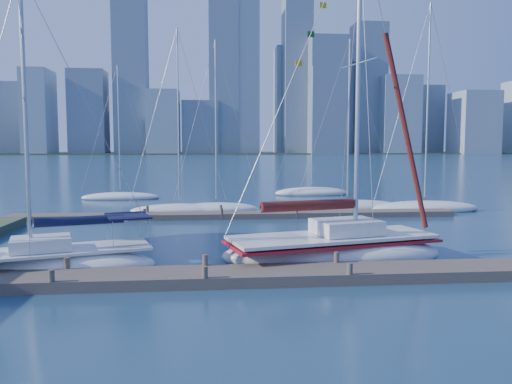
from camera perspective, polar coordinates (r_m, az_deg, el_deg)
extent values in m
plane|color=navy|center=(18.11, -5.83, -10.23)|extent=(700.00, 700.00, 0.00)
cube|color=#493E36|center=(18.06, -5.84, -9.62)|extent=(26.00, 2.00, 0.40)
cube|color=#493E36|center=(33.83, -2.30, -2.65)|extent=(30.00, 1.80, 0.36)
cube|color=#38472D|center=(337.49, -5.55, 4.41)|extent=(800.00, 100.00, 1.50)
ellipsoid|color=silver|center=(20.87, -21.81, -7.89)|extent=(7.94, 4.59, 1.32)
cube|color=silver|center=(20.74, -21.87, -6.22)|extent=(7.35, 4.24, 0.11)
cube|color=silver|center=(20.68, -23.37, -5.43)|extent=(2.50, 2.16, 0.49)
cylinder|color=silver|center=(20.40, -24.87, 8.06)|extent=(0.16, 0.16, 10.23)
cylinder|color=silver|center=(20.59, -19.44, -3.35)|extent=(3.44, 1.14, 0.09)
cylinder|color=black|center=(20.58, -19.45, -3.11)|extent=(3.25, 1.31, 0.35)
cube|color=black|center=(20.74, -14.45, -2.66)|extent=(2.14, 2.48, 0.07)
ellipsoid|color=silver|center=(21.41, 8.69, -7.09)|extent=(9.82, 5.15, 1.64)
cube|color=silver|center=(21.26, 8.71, -5.07)|extent=(9.09, 4.75, 0.13)
cube|color=silver|center=(21.51, 10.28, -3.94)|extent=(3.02, 2.55, 0.60)
cylinder|color=silver|center=(21.63, 11.60, 12.52)|extent=(0.20, 0.20, 13.02)
cylinder|color=silver|center=(20.58, 5.99, -1.84)|extent=(4.34, 1.13, 0.11)
cylinder|color=#470F13|center=(20.57, 5.99, -1.53)|extent=(4.07, 1.37, 0.44)
cube|color=maroon|center=(21.30, 8.71, -5.56)|extent=(9.31, 4.92, 0.11)
ellipsoid|color=silver|center=(36.60, -8.73, -2.10)|extent=(7.35, 3.82, 1.00)
cylinder|color=silver|center=(36.37, -8.88, 8.62)|extent=(0.11, 0.11, 12.19)
ellipsoid|color=silver|center=(36.72, -4.54, -2.01)|extent=(6.47, 2.75, 1.06)
cylinder|color=silver|center=(36.47, -4.61, 8.14)|extent=(0.12, 0.12, 11.41)
ellipsoid|color=silver|center=(38.02, 10.38, -1.79)|extent=(9.01, 5.08, 1.24)
cylinder|color=silver|center=(37.80, 10.55, 8.24)|extent=(0.13, 0.13, 11.46)
ellipsoid|color=silver|center=(39.11, 18.68, -1.80)|extent=(8.65, 3.83, 1.18)
cylinder|color=silver|center=(38.97, 19.03, 9.77)|extent=(0.13, 0.13, 14.03)
ellipsoid|color=silver|center=(47.16, -15.21, -0.59)|extent=(7.15, 2.41, 0.96)
cylinder|color=silver|center=(46.96, -15.40, 7.05)|extent=(0.11, 0.11, 11.16)
ellipsoid|color=silver|center=(49.69, 6.37, -0.10)|extent=(7.34, 2.50, 1.19)
cylinder|color=silver|center=(49.52, 6.45, 7.52)|extent=(0.13, 0.13, 11.48)
cube|color=gray|center=(347.70, -26.00, 7.57)|extent=(15.20, 14.18, 44.09)
cube|color=gray|center=(317.21, -23.55, 8.34)|extent=(14.29, 23.42, 48.54)
cube|color=slate|center=(313.48, -18.59, 8.59)|extent=(20.79, 17.63, 49.12)
cube|color=gray|center=(330.73, -13.93, 7.87)|extent=(15.89, 17.61, 41.61)
cube|color=gray|center=(303.83, -10.53, 7.81)|extent=(18.82, 19.81, 37.64)
cube|color=slate|center=(304.37, -6.38, 7.30)|extent=(21.47, 16.86, 31.70)
cube|color=gray|center=(310.36, -1.58, 12.81)|extent=(19.85, 14.99, 91.26)
cube|color=gray|center=(327.54, 3.67, 10.32)|extent=(16.71, 17.46, 67.55)
cube|color=slate|center=(305.77, 8.06, 10.78)|extent=(21.74, 18.95, 69.03)
cube|color=gray|center=(326.09, 10.91, 9.29)|extent=(15.59, 17.11, 56.62)
cube|color=gray|center=(319.32, 15.91, 8.41)|extent=(22.99, 18.80, 46.96)
cube|color=slate|center=(358.90, 18.84, 7.79)|extent=(17.72, 17.52, 44.95)
cube|color=gray|center=(339.01, 23.62, 7.22)|extent=(23.56, 23.94, 38.05)
cube|color=slate|center=(315.70, -14.15, 15.26)|extent=(19.11, 18.00, 121.05)
cube|color=slate|center=(310.97, -3.74, 13.67)|extent=(17.46, 18.00, 100.74)
cube|color=slate|center=(316.32, 4.70, 14.36)|extent=(16.73, 18.00, 109.98)
cube|color=slate|center=(325.16, 12.66, 11.32)|extent=(19.56, 18.00, 79.76)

